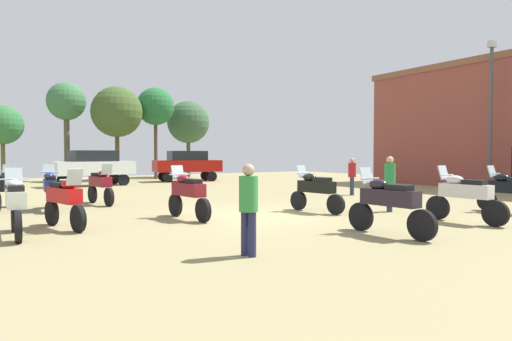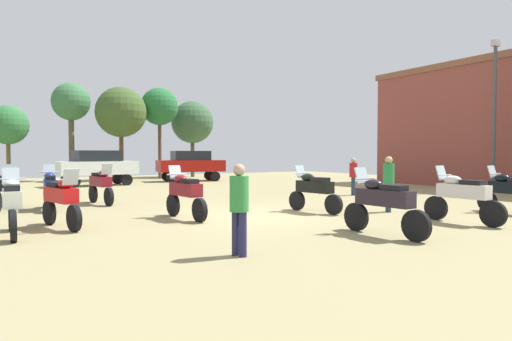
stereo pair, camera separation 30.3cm
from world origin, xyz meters
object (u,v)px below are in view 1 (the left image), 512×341
Objects in this scene: motorcycle_4 at (16,203)px; tree_2 at (155,107)px; motorcycle_11 at (101,184)px; person_2 at (352,174)px; motorcycle_1 at (188,193)px; tree_5 at (2,125)px; car_2 at (93,165)px; motorcycle_8 at (389,202)px; motorcycle_7 at (464,195)px; motorcycle_9 at (4,188)px; car_1 at (187,164)px; motorcycle_10 at (510,190)px; motorcycle_5 at (65,199)px; tree_1 at (117,112)px; lamp_post at (491,108)px; motorcycle_2 at (50,188)px; tree_8 at (66,103)px; tree_4 at (188,122)px; motorcycle_3 at (316,189)px; person_3 at (249,203)px.

tree_2 is (10.37, 20.38, 4.44)m from motorcycle_4.
person_2 reaches higher than motorcycle_11.
motorcycle_1 and motorcycle_11 have the same top height.
motorcycle_4 is 1.36× the size of person_2.
motorcycle_1 is 0.45× the size of tree_5.
motorcycle_8 is at bearing 179.46° from car_2.
motorcycle_7 reaches higher than motorcycle_9.
motorcycle_8 is at bearing -97.70° from tree_2.
car_1 is (1.00, 20.55, 0.43)m from motorcycle_7.
motorcycle_10 is at bearing 4.34° from motorcycle_7.
tree_1 reaches higher than motorcycle_5.
person_2 is at bearing 165.17° from lamp_post.
person_2 reaches higher than motorcycle_2.
tree_5 is (0.74, 15.65, 2.89)m from motorcycle_9.
motorcycle_9 is 0.32× the size of tree_8.
motorcycle_2 is 18.67m from tree_2.
tree_4 is (3.31, 25.69, 3.52)m from motorcycle_7.
motorcycle_11 is (-7.10, 9.48, -0.01)m from motorcycle_7.
motorcycle_2 is at bearing 142.56° from motorcycle_10.
motorcycle_7 is 1.37× the size of person_2.
motorcycle_5 is 0.47× the size of car_1.
motorcycle_4 reaches higher than motorcycle_3.
car_1 is at bearing -42.67° from tree_1.
motorcycle_9 is 15.94m from tree_5.
motorcycle_9 is 0.34× the size of tree_1.
motorcycle_4 is 5.47m from person_3.
motorcycle_1 is 1.06× the size of motorcycle_10.
tree_5 is at bearing 93.53° from motorcycle_1.
motorcycle_7 is 27.10m from tree_5.
tree_8 is at bearing 83.62° from motorcycle_2.
motorcycle_10 is 20.57m from car_2.
motorcycle_3 is 0.92× the size of motorcycle_8.
tree_1 is (-3.66, 3.38, 3.46)m from car_1.
car_1 is 11.66m from tree_5.
tree_8 is at bearing -113.39° from motorcycle_5.
motorcycle_8 reaches higher than motorcycle_9.
person_2 is 0.26× the size of tree_1.
motorcycle_11 is (-10.10, 9.03, 0.02)m from motorcycle_10.
car_1 reaches higher than motorcycle_5.
motorcycle_9 is 21.16m from lamp_post.
lamp_post is at bearing 23.73° from motorcycle_7.
tree_8 is (1.47, 15.79, 4.48)m from motorcycle_11.
tree_4 is at bearing 59.37° from motorcycle_4.
tree_8 reaches higher than motorcycle_8.
motorcycle_7 is 11.84m from motorcycle_11.
car_1 is at bearing -114.21° from tree_4.
tree_5 is at bearing -179.86° from tree_8.
motorcycle_4 is 21.48m from tree_5.
lamp_post is (13.03, -18.42, -0.61)m from tree_1.
car_2 reaches higher than motorcycle_5.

